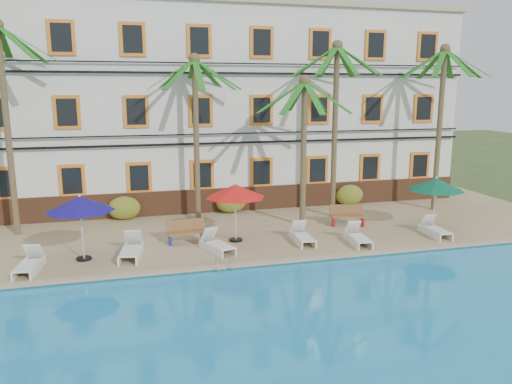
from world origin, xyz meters
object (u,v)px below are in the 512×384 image
object	(u,v)px
bench_right	(348,215)
pool_ladder	(225,268)
umbrella_red	(235,191)
lounger_a	(29,264)
lounger_f	(435,229)
palm_a	(5,101)
palm_d	(335,106)
lounger_d	(302,236)
lounger_c	(217,244)
palm_e	(441,106)
lounger_b	(131,249)
lounger_e	(358,237)
palm_c	(304,129)
umbrella_green	(436,185)
umbrella_blue	(80,204)
bench_left	(186,231)
palm_b	(196,115)

from	to	relation	value
bench_right	pool_ladder	distance (m)	7.57
umbrella_red	bench_right	size ratio (longest dim) A/B	1.52
lounger_a	lounger_f	distance (m)	15.66
pool_ladder	lounger_f	bearing A→B (deg)	9.80
palm_a	bench_right	distance (m)	15.13
palm_d	lounger_d	size ratio (longest dim) A/B	4.69
bench_right	palm_a	bearing A→B (deg)	170.89
lounger_c	lounger_d	bearing A→B (deg)	3.10
palm_a	bench_right	size ratio (longest dim) A/B	5.54
umbrella_red	lounger_c	bearing A→B (deg)	-131.76
palm_d	lounger_a	size ratio (longest dim) A/B	4.52
lounger_f	palm_e	bearing A→B (deg)	56.36
palm_e	lounger_b	bearing A→B (deg)	-166.27
palm_e	lounger_e	xyz separation A→B (m)	(-6.34, -4.29, -4.94)
palm_a	lounger_a	xyz separation A→B (m)	(1.26, -4.88, -5.27)
palm_a	lounger_e	size ratio (longest dim) A/B	4.92
lounger_e	bench_right	distance (m)	2.70
palm_c	palm_e	world-z (taller)	palm_e
palm_d	lounger_e	size ratio (longest dim) A/B	4.63
lounger_c	lounger_d	distance (m)	3.50
umbrella_red	lounger_e	size ratio (longest dim) A/B	1.35
lounger_d	pool_ladder	world-z (taller)	lounger_d
palm_c	umbrella_red	size ratio (longest dim) A/B	2.76
lounger_b	lounger_d	distance (m)	6.62
palm_d	umbrella_green	world-z (taller)	palm_d
umbrella_green	lounger_a	size ratio (longest dim) A/B	1.31
palm_d	umbrella_red	distance (m)	6.86
palm_c	lounger_b	distance (m)	8.89
umbrella_green	lounger_c	world-z (taller)	umbrella_green
umbrella_blue	pool_ladder	size ratio (longest dim) A/B	3.22
palm_c	palm_e	bearing A→B (deg)	8.71
bench_left	lounger_f	bearing A→B (deg)	-9.22
lounger_f	bench_right	xyz separation A→B (m)	(-2.84, 2.38, 0.21)
bench_right	palm_c	bearing A→B (deg)	164.17
umbrella_blue	palm_d	bearing A→B (deg)	17.98
umbrella_blue	bench_right	xyz separation A→B (m)	(11.14, 1.83, -1.57)
palm_b	lounger_f	distance (m)	11.49
palm_b	umbrella_green	world-z (taller)	palm_b
palm_a	bench_left	bearing A→B (deg)	-23.85
pool_ladder	palm_e	bearing A→B (deg)	25.38
lounger_a	palm_d	bearing A→B (deg)	18.99
bench_left	palm_c	bearing A→B (deg)	13.44
lounger_a	palm_b	bearing A→B (deg)	39.69
umbrella_green	lounger_c	size ratio (longest dim) A/B	1.27
palm_c	bench_right	bearing A→B (deg)	-15.83
lounger_c	bench_right	bearing A→B (deg)	18.30
palm_e	lounger_e	distance (m)	9.11
palm_a	umbrella_blue	xyz separation A→B (m)	(2.94, -4.09, -3.49)
lounger_a	lounger_e	size ratio (longest dim) A/B	1.02
palm_e	umbrella_green	world-z (taller)	palm_e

